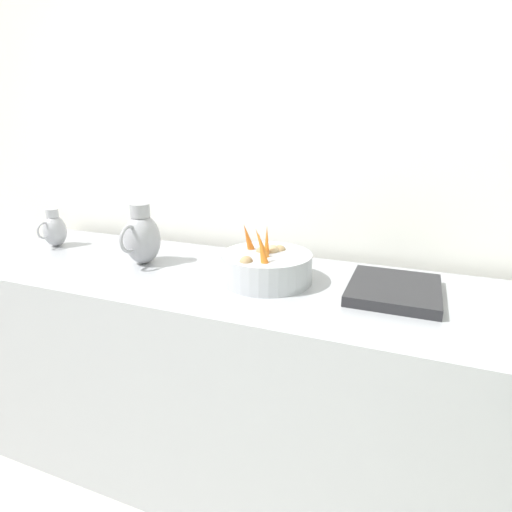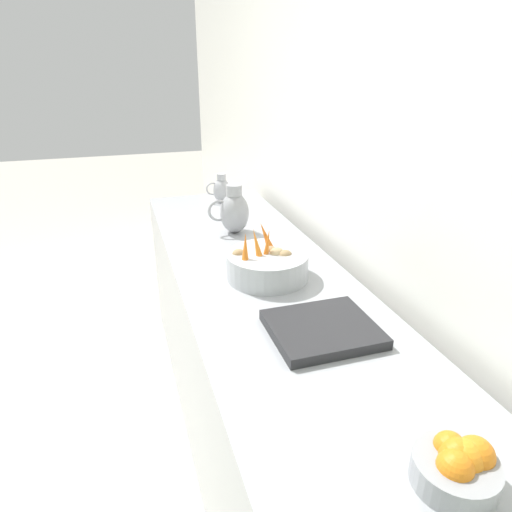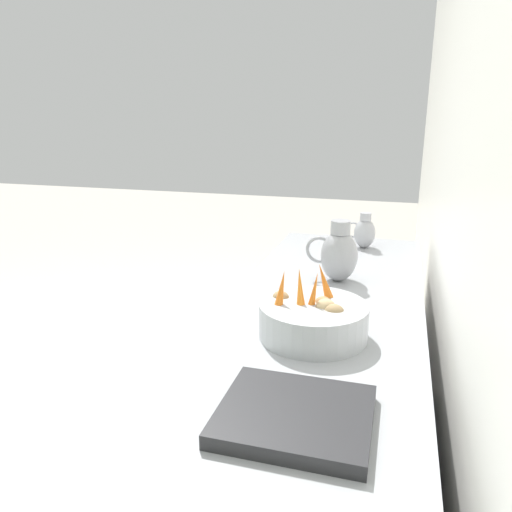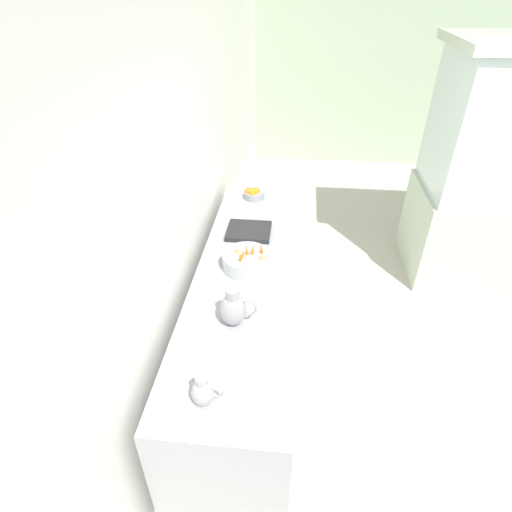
% 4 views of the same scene
% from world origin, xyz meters
% --- Properties ---
extents(ground_plane, '(15.06, 15.06, 0.00)m').
position_xyz_m(ground_plane, '(0.00, 0.00, 0.00)').
color(ground_plane, '#B7B2A5').
extents(prep_counter, '(0.71, 2.72, 0.90)m').
position_xyz_m(prep_counter, '(-1.49, 0.22, 0.45)').
color(prep_counter, '#9EA0A5').
rests_on(prep_counter, ground_plane).
extents(vegetable_colander, '(0.34, 0.34, 0.22)m').
position_xyz_m(vegetable_colander, '(-1.50, 0.18, 0.96)').
color(vegetable_colander, '#ADAFB5').
rests_on(vegetable_colander, prep_counter).
extents(metal_pitcher_tall, '(0.21, 0.15, 0.25)m').
position_xyz_m(metal_pitcher_tall, '(-1.50, -0.37, 1.01)').
color(metal_pitcher_tall, '#939399').
rests_on(metal_pitcher_tall, prep_counter).
extents(metal_pitcher_short, '(0.15, 0.11, 0.18)m').
position_xyz_m(metal_pitcher_short, '(-1.56, -0.93, 0.98)').
color(metal_pitcher_short, '#A3A3A8').
rests_on(metal_pitcher_short, prep_counter).
extents(counter_sink_basin, '(0.34, 0.30, 0.04)m').
position_xyz_m(counter_sink_basin, '(-1.54, 0.64, 0.92)').
color(counter_sink_basin, '#232326').
rests_on(counter_sink_basin, prep_counter).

